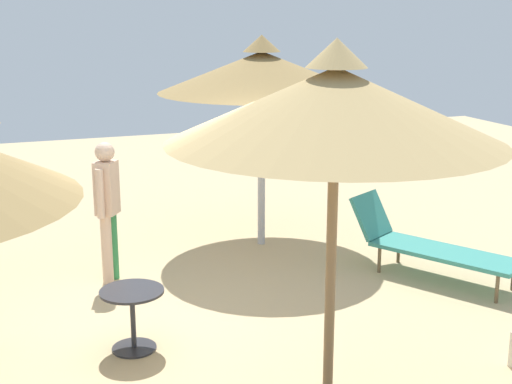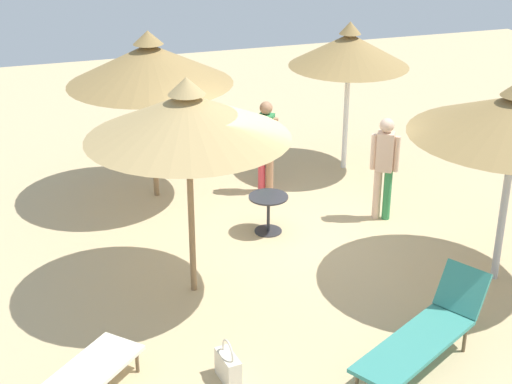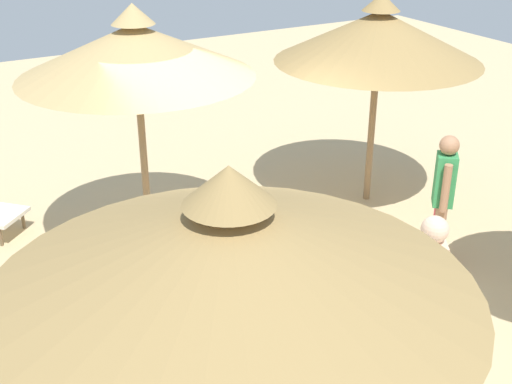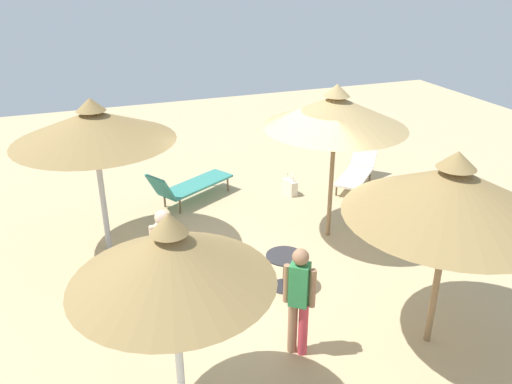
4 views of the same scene
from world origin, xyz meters
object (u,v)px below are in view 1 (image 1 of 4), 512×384
at_px(parasol_umbrella_center, 335,105).
at_px(person_standing_near_right, 107,203).
at_px(side_table_round, 132,309).
at_px(lounge_chair_edge, 427,244).
at_px(parasol_umbrella_back, 262,72).

bearing_deg(parasol_umbrella_center, person_standing_near_right, -69.87).
bearing_deg(side_table_round, lounge_chair_edge, -169.53).
distance_m(lounge_chair_edge, side_table_round, 3.79).
xyz_separation_m(lounge_chair_edge, person_standing_near_right, (3.64, -1.20, 0.55)).
xyz_separation_m(lounge_chair_edge, side_table_round, (3.73, 0.69, -0.00)).
distance_m(parasol_umbrella_back, person_standing_near_right, 2.71).
relative_size(parasol_umbrella_center, parasol_umbrella_back, 1.04).
xyz_separation_m(parasol_umbrella_back, side_table_round, (2.29, 2.58, -1.97)).
xyz_separation_m(parasol_umbrella_center, lounge_chair_edge, (-2.40, -2.20, -2.07)).
distance_m(lounge_chair_edge, person_standing_near_right, 3.87).
relative_size(parasol_umbrella_center, lounge_chair_edge, 1.42).
height_order(parasol_umbrella_center, parasol_umbrella_back, parasol_umbrella_center).
bearing_deg(parasol_umbrella_center, parasol_umbrella_back, -103.22).
xyz_separation_m(parasol_umbrella_back, person_standing_near_right, (2.21, 0.69, -1.41)).
bearing_deg(lounge_chair_edge, person_standing_near_right, -18.26).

